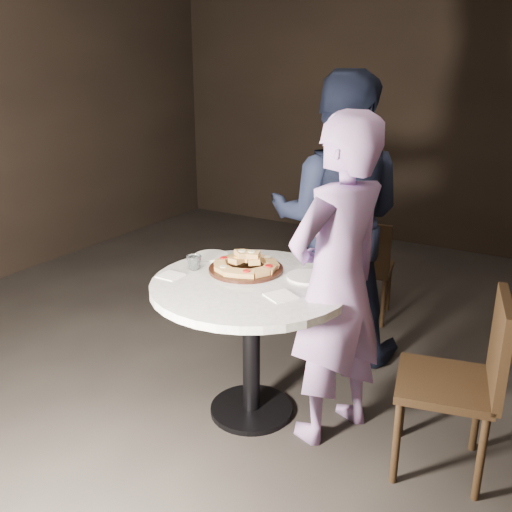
{
  "coord_description": "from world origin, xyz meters",
  "views": [
    {
      "loc": [
        1.59,
        -2.53,
        1.93
      ],
      "look_at": [
        0.11,
        -0.08,
        0.94
      ],
      "focal_mm": 40.0,
      "sensor_mm": 36.0,
      "label": 1
    }
  ],
  "objects_px": {
    "water_glass": "(194,263)",
    "diner_navy": "(337,219)",
    "focaccia_pile": "(246,262)",
    "diner_teal": "(337,284)",
    "chair_right": "(467,374)",
    "serving_board": "(246,269)",
    "table": "(251,307)",
    "chair_far": "(365,264)"
  },
  "relations": [
    {
      "from": "focaccia_pile",
      "to": "chair_right",
      "type": "relative_size",
      "value": 0.4
    },
    {
      "from": "water_glass",
      "to": "diner_navy",
      "type": "height_order",
      "value": "diner_navy"
    },
    {
      "from": "chair_far",
      "to": "chair_right",
      "type": "relative_size",
      "value": 0.87
    },
    {
      "from": "focaccia_pile",
      "to": "diner_teal",
      "type": "height_order",
      "value": "diner_teal"
    },
    {
      "from": "chair_far",
      "to": "diner_teal",
      "type": "distance_m",
      "value": 1.5
    },
    {
      "from": "chair_far",
      "to": "chair_right",
      "type": "distance_m",
      "value": 1.72
    },
    {
      "from": "serving_board",
      "to": "chair_right",
      "type": "xyz_separation_m",
      "value": [
        1.23,
        -0.02,
        -0.28
      ]
    },
    {
      "from": "water_glass",
      "to": "chair_far",
      "type": "distance_m",
      "value": 1.61
    },
    {
      "from": "focaccia_pile",
      "to": "chair_far",
      "type": "xyz_separation_m",
      "value": [
        0.21,
        1.36,
        -0.39
      ]
    },
    {
      "from": "focaccia_pile",
      "to": "serving_board",
      "type": "bearing_deg",
      "value": -69.71
    },
    {
      "from": "focaccia_pile",
      "to": "diner_navy",
      "type": "distance_m",
      "value": 0.84
    },
    {
      "from": "chair_right",
      "to": "diner_navy",
      "type": "height_order",
      "value": "diner_navy"
    },
    {
      "from": "focaccia_pile",
      "to": "diner_teal",
      "type": "bearing_deg",
      "value": -4.41
    },
    {
      "from": "table",
      "to": "water_glass",
      "type": "height_order",
      "value": "water_glass"
    },
    {
      "from": "chair_right",
      "to": "diner_navy",
      "type": "bearing_deg",
      "value": -142.11
    },
    {
      "from": "diner_navy",
      "to": "focaccia_pile",
      "type": "bearing_deg",
      "value": 59.85
    },
    {
      "from": "serving_board",
      "to": "water_glass",
      "type": "xyz_separation_m",
      "value": [
        -0.26,
        -0.13,
        0.03
      ]
    },
    {
      "from": "water_glass",
      "to": "chair_right",
      "type": "relative_size",
      "value": 0.09
    },
    {
      "from": "serving_board",
      "to": "focaccia_pile",
      "type": "height_order",
      "value": "focaccia_pile"
    },
    {
      "from": "chair_far",
      "to": "diner_teal",
      "type": "xyz_separation_m",
      "value": [
        0.36,
        -1.4,
        0.39
      ]
    },
    {
      "from": "table",
      "to": "focaccia_pile",
      "type": "distance_m",
      "value": 0.26
    },
    {
      "from": "table",
      "to": "chair_far",
      "type": "height_order",
      "value": "chair_far"
    },
    {
      "from": "serving_board",
      "to": "focaccia_pile",
      "type": "distance_m",
      "value": 0.04
    },
    {
      "from": "serving_board",
      "to": "water_glass",
      "type": "height_order",
      "value": "water_glass"
    },
    {
      "from": "chair_right",
      "to": "serving_board",
      "type": "bearing_deg",
      "value": -104.24
    },
    {
      "from": "chair_right",
      "to": "diner_navy",
      "type": "xyz_separation_m",
      "value": [
        -1.04,
        0.83,
        0.4
      ]
    },
    {
      "from": "water_glass",
      "to": "diner_teal",
      "type": "bearing_deg",
      "value": 6.5
    },
    {
      "from": "chair_right",
      "to": "chair_far",
      "type": "bearing_deg",
      "value": -156.77
    },
    {
      "from": "focaccia_pile",
      "to": "chair_far",
      "type": "relative_size",
      "value": 0.46
    },
    {
      "from": "focaccia_pile",
      "to": "chair_far",
      "type": "bearing_deg",
      "value": 81.26
    },
    {
      "from": "serving_board",
      "to": "water_glass",
      "type": "bearing_deg",
      "value": -152.73
    },
    {
      "from": "table",
      "to": "diner_teal",
      "type": "height_order",
      "value": "diner_teal"
    },
    {
      "from": "focaccia_pile",
      "to": "chair_right",
      "type": "xyz_separation_m",
      "value": [
        1.23,
        -0.02,
        -0.32
      ]
    },
    {
      "from": "serving_board",
      "to": "diner_teal",
      "type": "relative_size",
      "value": 0.24
    },
    {
      "from": "focaccia_pile",
      "to": "chair_right",
      "type": "distance_m",
      "value": 1.27
    },
    {
      "from": "table",
      "to": "diner_teal",
      "type": "bearing_deg",
      "value": 11.07
    },
    {
      "from": "diner_teal",
      "to": "chair_far",
      "type": "bearing_deg",
      "value": -145.37
    },
    {
      "from": "table",
      "to": "diner_navy",
      "type": "height_order",
      "value": "diner_navy"
    },
    {
      "from": "table",
      "to": "chair_right",
      "type": "xyz_separation_m",
      "value": [
        1.12,
        0.11,
        -0.12
      ]
    },
    {
      "from": "table",
      "to": "water_glass",
      "type": "distance_m",
      "value": 0.42
    },
    {
      "from": "table",
      "to": "chair_right",
      "type": "distance_m",
      "value": 1.13
    },
    {
      "from": "diner_navy",
      "to": "diner_teal",
      "type": "relative_size",
      "value": 1.09
    }
  ]
}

